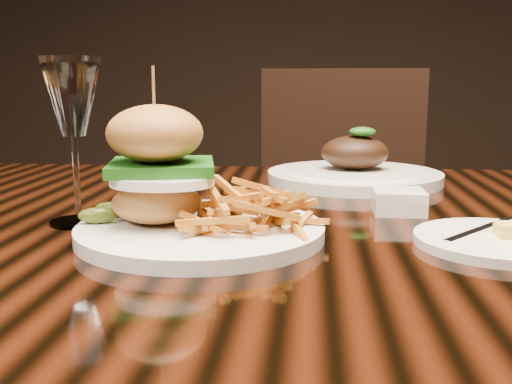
# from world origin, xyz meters

# --- Properties ---
(dining_table) EXTENTS (1.60, 0.90, 0.75)m
(dining_table) POSITION_xyz_m (0.00, 0.00, 0.67)
(dining_table) COLOR black
(dining_table) RESTS_ON ground
(burger_plate) EXTENTS (0.27, 0.27, 0.18)m
(burger_plate) POSITION_xyz_m (-0.11, -0.09, 0.80)
(burger_plate) COLOR white
(burger_plate) RESTS_ON dining_table
(side_saucer) EXTENTS (0.17, 0.17, 0.02)m
(side_saucer) POSITION_xyz_m (0.21, -0.10, 0.76)
(side_saucer) COLOR white
(side_saucer) RESTS_ON dining_table
(ramekin) EXTENTS (0.08, 0.08, 0.03)m
(ramekin) POSITION_xyz_m (0.13, 0.05, 0.76)
(ramekin) COLOR white
(ramekin) RESTS_ON dining_table
(wine_glass) EXTENTS (0.07, 0.07, 0.19)m
(wine_glass) POSITION_xyz_m (-0.25, -0.04, 0.89)
(wine_glass) COLOR white
(wine_glass) RESTS_ON dining_table
(far_dish) EXTENTS (0.29, 0.29, 0.09)m
(far_dish) POSITION_xyz_m (0.09, 0.28, 0.77)
(far_dish) COLOR white
(far_dish) RESTS_ON dining_table
(chair_far) EXTENTS (0.51, 0.51, 0.95)m
(chair_far) POSITION_xyz_m (0.09, 0.89, 0.54)
(chair_far) COLOR black
(chair_far) RESTS_ON ground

